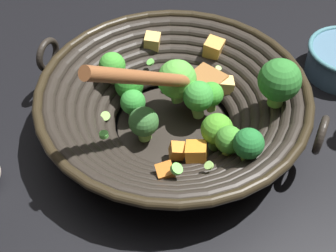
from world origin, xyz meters
name	(u,v)px	position (x,y,z in m)	size (l,w,h in m)	color
ground_plane	(173,129)	(0.00, 0.00, 0.00)	(4.00, 4.00, 0.00)	black
wok	(175,104)	(0.00, 0.00, 0.06)	(0.39, 0.39, 0.22)	black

